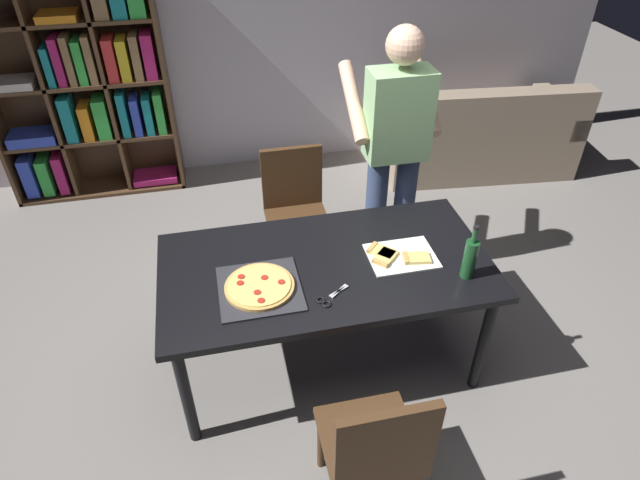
{
  "coord_description": "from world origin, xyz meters",
  "views": [
    {
      "loc": [
        -0.51,
        -2.15,
        2.61
      ],
      "look_at": [
        0.0,
        0.15,
        0.8
      ],
      "focal_mm": 30.5,
      "sensor_mm": 36.0,
      "label": 1
    }
  ],
  "objects_px": {
    "chair_far_side": "(295,205)",
    "wine_bottle": "(470,258)",
    "couch": "(477,138)",
    "kitchen_scissors": "(329,298)",
    "dining_table": "(326,274)",
    "person_serving_pizza": "(395,148)",
    "chair_near_camera": "(376,447)",
    "bookshelf": "(85,84)",
    "pepperoni_pizza_on_tray": "(260,287)"
  },
  "relations": [
    {
      "from": "chair_far_side",
      "to": "couch",
      "type": "distance_m",
      "value": 2.17
    },
    {
      "from": "couch",
      "to": "chair_near_camera",
      "type": "bearing_deg",
      "value": -122.87
    },
    {
      "from": "chair_far_side",
      "to": "kitchen_scissors",
      "type": "bearing_deg",
      "value": -92.15
    },
    {
      "from": "person_serving_pizza",
      "to": "chair_far_side",
      "type": "bearing_deg",
      "value": 160.01
    },
    {
      "from": "chair_far_side",
      "to": "wine_bottle",
      "type": "height_order",
      "value": "wine_bottle"
    },
    {
      "from": "chair_far_side",
      "to": "kitchen_scissors",
      "type": "height_order",
      "value": "chair_far_side"
    },
    {
      "from": "bookshelf",
      "to": "kitchen_scissors",
      "type": "height_order",
      "value": "bookshelf"
    },
    {
      "from": "pepperoni_pizza_on_tray",
      "to": "kitchen_scissors",
      "type": "distance_m",
      "value": 0.36
    },
    {
      "from": "wine_bottle",
      "to": "couch",
      "type": "bearing_deg",
      "value": 61.63
    },
    {
      "from": "dining_table",
      "to": "chair_far_side",
      "type": "bearing_deg",
      "value": 90.0
    },
    {
      "from": "pepperoni_pizza_on_tray",
      "to": "kitchen_scissors",
      "type": "bearing_deg",
      "value": -23.86
    },
    {
      "from": "bookshelf",
      "to": "couch",
      "type": "bearing_deg",
      "value": -6.67
    },
    {
      "from": "chair_near_camera",
      "to": "chair_far_side",
      "type": "relative_size",
      "value": 1.0
    },
    {
      "from": "couch",
      "to": "dining_table",
      "type": "bearing_deg",
      "value": -133.62
    },
    {
      "from": "dining_table",
      "to": "chair_near_camera",
      "type": "distance_m",
      "value": 0.96
    },
    {
      "from": "chair_near_camera",
      "to": "bookshelf",
      "type": "bearing_deg",
      "value": 113.47
    },
    {
      "from": "chair_near_camera",
      "to": "pepperoni_pizza_on_tray",
      "type": "xyz_separation_m",
      "value": [
        -0.37,
        0.83,
        0.25
      ]
    },
    {
      "from": "wine_bottle",
      "to": "kitchen_scissors",
      "type": "bearing_deg",
      "value": -178.75
    },
    {
      "from": "chair_near_camera",
      "to": "pepperoni_pizza_on_tray",
      "type": "relative_size",
      "value": 2.19
    },
    {
      "from": "wine_bottle",
      "to": "pepperoni_pizza_on_tray",
      "type": "bearing_deg",
      "value": 173.12
    },
    {
      "from": "couch",
      "to": "person_serving_pizza",
      "type": "bearing_deg",
      "value": -135.56
    },
    {
      "from": "person_serving_pizza",
      "to": "dining_table",
      "type": "bearing_deg",
      "value": -129.92
    },
    {
      "from": "person_serving_pizza",
      "to": "bookshelf",
      "type": "bearing_deg",
      "value": 141.07
    },
    {
      "from": "person_serving_pizza",
      "to": "wine_bottle",
      "type": "height_order",
      "value": "person_serving_pizza"
    },
    {
      "from": "chair_far_side",
      "to": "dining_table",
      "type": "bearing_deg",
      "value": -90.0
    },
    {
      "from": "pepperoni_pizza_on_tray",
      "to": "person_serving_pizza",
      "type": "bearing_deg",
      "value": 40.82
    },
    {
      "from": "person_serving_pizza",
      "to": "kitchen_scissors",
      "type": "bearing_deg",
      "value": -123.42
    },
    {
      "from": "couch",
      "to": "bookshelf",
      "type": "relative_size",
      "value": 0.91
    },
    {
      "from": "dining_table",
      "to": "person_serving_pizza",
      "type": "height_order",
      "value": "person_serving_pizza"
    },
    {
      "from": "chair_near_camera",
      "to": "kitchen_scissors",
      "type": "relative_size",
      "value": 4.74
    },
    {
      "from": "chair_far_side",
      "to": "wine_bottle",
      "type": "bearing_deg",
      "value": -59.97
    },
    {
      "from": "chair_near_camera",
      "to": "chair_far_side",
      "type": "xyz_separation_m",
      "value": [
        0.0,
        1.89,
        0.0
      ]
    },
    {
      "from": "pepperoni_pizza_on_tray",
      "to": "wine_bottle",
      "type": "relative_size",
      "value": 1.3
    },
    {
      "from": "person_serving_pizza",
      "to": "kitchen_scissors",
      "type": "distance_m",
      "value": 1.21
    },
    {
      "from": "chair_far_side",
      "to": "chair_near_camera",
      "type": "bearing_deg",
      "value": -90.0
    },
    {
      "from": "chair_far_side",
      "to": "pepperoni_pizza_on_tray",
      "type": "xyz_separation_m",
      "value": [
        -0.37,
        -1.06,
        0.25
      ]
    },
    {
      "from": "chair_far_side",
      "to": "wine_bottle",
      "type": "distance_m",
      "value": 1.42
    },
    {
      "from": "chair_near_camera",
      "to": "couch",
      "type": "bearing_deg",
      "value": 57.13
    },
    {
      "from": "chair_near_camera",
      "to": "bookshelf",
      "type": "height_order",
      "value": "bookshelf"
    },
    {
      "from": "dining_table",
      "to": "bookshelf",
      "type": "xyz_separation_m",
      "value": [
        -1.44,
        2.38,
        0.27
      ]
    },
    {
      "from": "bookshelf",
      "to": "pepperoni_pizza_on_tray",
      "type": "height_order",
      "value": "bookshelf"
    },
    {
      "from": "chair_far_side",
      "to": "person_serving_pizza",
      "type": "relative_size",
      "value": 0.51
    },
    {
      "from": "chair_far_side",
      "to": "person_serving_pizza",
      "type": "bearing_deg",
      "value": -19.99
    },
    {
      "from": "dining_table",
      "to": "kitchen_scissors",
      "type": "distance_m",
      "value": 0.28
    },
    {
      "from": "person_serving_pizza",
      "to": "pepperoni_pizza_on_tray",
      "type": "distance_m",
      "value": 1.31
    },
    {
      "from": "chair_far_side",
      "to": "couch",
      "type": "xyz_separation_m",
      "value": [
        1.89,
        1.04,
        -0.21
      ]
    },
    {
      "from": "couch",
      "to": "bookshelf",
      "type": "distance_m",
      "value": 3.42
    },
    {
      "from": "pepperoni_pizza_on_tray",
      "to": "kitchen_scissors",
      "type": "xyz_separation_m",
      "value": [
        0.32,
        -0.14,
        -0.01
      ]
    },
    {
      "from": "chair_near_camera",
      "to": "chair_far_side",
      "type": "distance_m",
      "value": 1.89
    },
    {
      "from": "chair_far_side",
      "to": "pepperoni_pizza_on_tray",
      "type": "relative_size",
      "value": 2.19
    }
  ]
}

